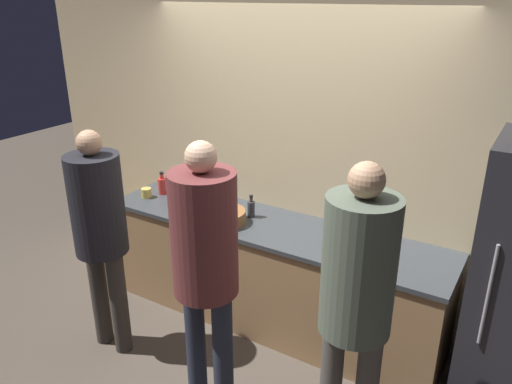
% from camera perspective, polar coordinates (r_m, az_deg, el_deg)
% --- Properties ---
extents(ground_plane, '(14.00, 14.00, 0.00)m').
position_cam_1_polar(ground_plane, '(4.11, -1.18, -16.94)').
color(ground_plane, '#4C4238').
extents(wall_back, '(5.20, 0.06, 2.60)m').
position_cam_1_polar(wall_back, '(4.03, 4.22, 3.41)').
color(wall_back, '#D6BC8C').
rests_on(wall_back, ground_plane).
extents(counter, '(2.82, 0.70, 0.89)m').
position_cam_1_polar(counter, '(4.12, 1.70, -9.23)').
color(counter, '#9E754C').
rests_on(counter, ground_plane).
extents(person_left, '(0.38, 0.38, 1.73)m').
position_cam_1_polar(person_left, '(3.71, -17.46, -3.43)').
color(person_left, '#38332D').
rests_on(person_left, ground_plane).
extents(person_center, '(0.40, 0.40, 1.83)m').
position_cam_1_polar(person_center, '(3.00, -5.84, -7.17)').
color(person_center, '#232838').
rests_on(person_center, ground_plane).
extents(person_right, '(0.39, 0.39, 1.83)m').
position_cam_1_polar(person_right, '(2.72, 11.45, -10.96)').
color(person_right, '#4C4742').
rests_on(person_right, ground_plane).
extents(fruit_bowl, '(0.35, 0.35, 0.14)m').
position_cam_1_polar(fruit_bowl, '(3.92, -3.77, -2.80)').
color(fruit_bowl, brown).
rests_on(fruit_bowl, counter).
extents(utensil_crock, '(0.10, 0.10, 0.25)m').
position_cam_1_polar(utensil_crock, '(4.49, -8.06, 0.49)').
color(utensil_crock, silver).
rests_on(utensil_crock, counter).
extents(bottle_red, '(0.08, 0.08, 0.21)m').
position_cam_1_polar(bottle_red, '(4.53, -10.64, 0.77)').
color(bottle_red, red).
rests_on(bottle_red, counter).
extents(bottle_dark, '(0.06, 0.06, 0.19)m').
position_cam_1_polar(bottle_dark, '(4.00, -0.56, -1.88)').
color(bottle_dark, '#333338').
rests_on(bottle_dark, counter).
extents(cup_yellow, '(0.09, 0.09, 0.08)m').
position_cam_1_polar(cup_yellow, '(4.50, -12.42, -0.09)').
color(cup_yellow, gold).
rests_on(cup_yellow, counter).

